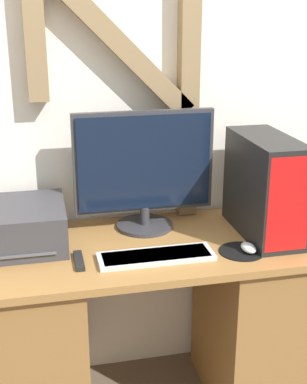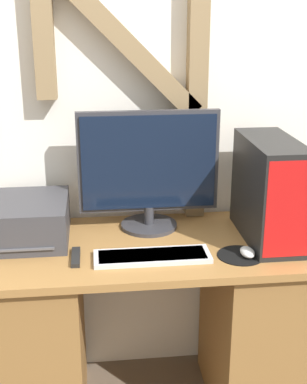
{
  "view_description": "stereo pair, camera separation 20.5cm",
  "coord_description": "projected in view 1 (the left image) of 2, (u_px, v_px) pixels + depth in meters",
  "views": [
    {
      "loc": [
        -0.4,
        -1.58,
        1.69
      ],
      "look_at": [
        0.02,
        0.31,
        1.01
      ],
      "focal_mm": 50.0,
      "sensor_mm": 36.0,
      "label": 1
    },
    {
      "loc": [
        -0.2,
        -1.61,
        1.69
      ],
      "look_at": [
        0.02,
        0.31,
        1.01
      ],
      "focal_mm": 50.0,
      "sensor_mm": 36.0,
      "label": 2
    }
  ],
  "objects": [
    {
      "name": "mouse",
      "position": [
        248.0,
        248.0,
        2.04
      ],
      "size": [
        0.05,
        0.09,
        0.03
      ],
      "color": "silver",
      "rests_on": "mousepad"
    },
    {
      "name": "mousepad",
      "position": [
        241.0,
        251.0,
        2.05
      ],
      "size": [
        0.18,
        0.18,
        0.0
      ],
      "color": "black",
      "rests_on": "desk"
    },
    {
      "name": "computer_tower",
      "position": [
        265.0,
        187.0,
        2.15
      ],
      "size": [
        0.19,
        0.44,
        0.41
      ],
      "color": "black",
      "rests_on": "desk"
    },
    {
      "name": "desk",
      "position": [
        149.0,
        327.0,
        2.25
      ],
      "size": [
        1.3,
        0.62,
        0.8
      ],
      "color": "olive",
      "rests_on": "ground_plane"
    },
    {
      "name": "keyboard",
      "position": [
        155.0,
        256.0,
        1.99
      ],
      "size": [
        0.44,
        0.14,
        0.02
      ],
      "color": "silver",
      "rests_on": "desk"
    },
    {
      "name": "wall_back",
      "position": [
        129.0,
        89.0,
        2.27
      ],
      "size": [
        6.4,
        0.13,
        2.7
      ],
      "color": "white",
      "rests_on": "ground_plane"
    },
    {
      "name": "monitor",
      "position": [
        144.0,
        168.0,
        2.2
      ],
      "size": [
        0.58,
        0.24,
        0.5
      ],
      "color": "#333338",
      "rests_on": "desk"
    },
    {
      "name": "remote_control",
      "position": [
        79.0,
        261.0,
        1.96
      ],
      "size": [
        0.03,
        0.15,
        0.02
      ],
      "color": "black",
      "rests_on": "desk"
    },
    {
      "name": "printer",
      "position": [
        25.0,
        225.0,
        2.09
      ],
      "size": [
        0.31,
        0.37,
        0.16
      ],
      "color": "#38383D",
      "rests_on": "desk"
    }
  ]
}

